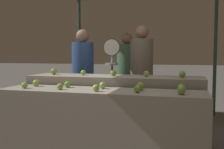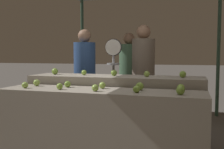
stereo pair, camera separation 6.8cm
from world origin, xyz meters
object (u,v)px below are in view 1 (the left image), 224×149
at_px(person_vendor_at_scale, 142,70).
at_px(person_customer_right, 83,72).
at_px(produce_scale, 112,65).
at_px(person_customer_left, 127,70).

relative_size(person_vendor_at_scale, person_customer_right, 1.04).
xyz_separation_m(produce_scale, person_vendor_at_scale, (0.43, 0.32, -0.09)).
xyz_separation_m(produce_scale, person_customer_right, (-0.57, 0.17, -0.12)).
bearing_deg(produce_scale, person_customer_left, 89.41).
height_order(person_vendor_at_scale, person_customer_left, person_vendor_at_scale).
distance_m(produce_scale, person_customer_right, 0.60).
bearing_deg(person_customer_right, produce_scale, 160.16).
bearing_deg(person_customer_right, person_customer_left, -126.14).
distance_m(produce_scale, person_customer_left, 1.07).
relative_size(produce_scale, person_customer_right, 0.90).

